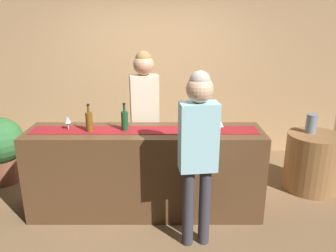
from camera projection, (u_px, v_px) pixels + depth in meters
The scene contains 13 objects.
ground_plane at pixel (146, 210), 3.86m from camera, with size 10.00×10.00×0.00m, color brown.
back_wall at pixel (152, 64), 5.22m from camera, with size 6.00×0.12×2.90m, color tan.
bar_counter at pixel (145, 172), 3.71m from camera, with size 2.55×0.60×0.97m, color #543821.
counter_runner_cloth at pixel (144, 130), 3.56m from camera, with size 2.43×0.28×0.01m, color maroon.
wine_bottle_green at pixel (124, 120), 3.53m from camera, with size 0.07×0.07×0.30m.
wine_bottle_amber at pixel (89, 121), 3.49m from camera, with size 0.07×0.07×0.30m.
wine_glass_near_customer at pixel (67, 120), 3.55m from camera, with size 0.07×0.07×0.14m.
wine_glass_mid_counter at pixel (220, 124), 3.43m from camera, with size 0.07×0.07×0.14m.
wine_glass_far_end at pixel (187, 120), 3.58m from camera, with size 0.07×0.07×0.14m.
bartender at pixel (144, 106), 4.07m from camera, with size 0.37×0.26×1.76m.
customer_sipping at pixel (198, 143), 2.97m from camera, with size 0.36×0.24×1.70m.
round_side_table at pixel (312, 162), 4.26m from camera, with size 0.68×0.68×0.74m, color olive.
vase_on_side_table at pixel (311, 123), 4.18m from camera, with size 0.13×0.13×0.24m, color slate.
Camera 1 is at (0.25, -3.38, 2.10)m, focal length 35.47 mm.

